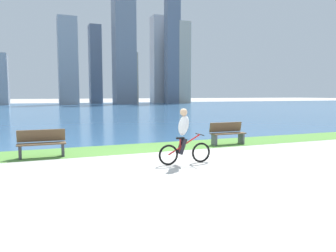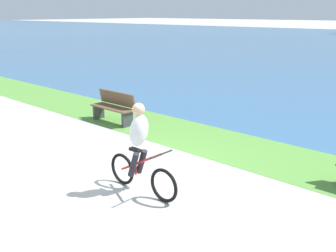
# 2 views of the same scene
# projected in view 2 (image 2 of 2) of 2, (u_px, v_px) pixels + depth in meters

# --- Properties ---
(ground_plane) EXTENTS (300.00, 300.00, 0.00)m
(ground_plane) POSITION_uv_depth(u_px,v_px,m) (128.00, 174.00, 7.74)
(ground_plane) COLOR #B2AFA8
(grass_strip_bayside) EXTENTS (120.00, 2.14, 0.01)m
(grass_strip_bayside) POSITION_uv_depth(u_px,v_px,m) (211.00, 141.00, 9.74)
(grass_strip_bayside) COLOR #59933D
(grass_strip_bayside) RESTS_ON ground
(cyclist_lead) EXTENTS (1.67, 0.52, 1.65)m
(cyclist_lead) POSITION_uv_depth(u_px,v_px,m) (140.00, 149.00, 6.75)
(cyclist_lead) COLOR black
(cyclist_lead) RESTS_ON ground
(bench_far_along_path) EXTENTS (1.50, 0.47, 0.90)m
(bench_far_along_path) POSITION_uv_depth(u_px,v_px,m) (114.00, 107.00, 11.27)
(bench_far_along_path) COLOR brown
(bench_far_along_path) RESTS_ON ground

